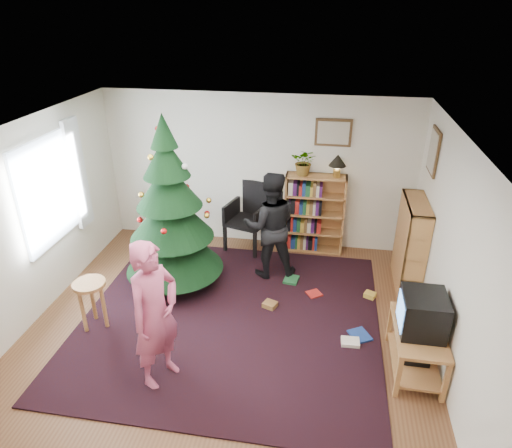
% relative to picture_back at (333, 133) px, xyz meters
% --- Properties ---
extents(floor, '(5.00, 5.00, 0.00)m').
position_rel_picture_back_xyz_m(floor, '(-1.15, -2.48, -1.95)').
color(floor, brown).
rests_on(floor, ground).
extents(ceiling, '(5.00, 5.00, 0.00)m').
position_rel_picture_back_xyz_m(ceiling, '(-1.15, -2.48, 0.55)').
color(ceiling, white).
rests_on(ceiling, wall_back).
extents(wall_back, '(5.00, 0.02, 2.50)m').
position_rel_picture_back_xyz_m(wall_back, '(-1.15, 0.02, -0.70)').
color(wall_back, silver).
rests_on(wall_back, floor).
extents(wall_front, '(5.00, 0.02, 2.50)m').
position_rel_picture_back_xyz_m(wall_front, '(-1.15, -4.97, -0.70)').
color(wall_front, silver).
rests_on(wall_front, floor).
extents(wall_left, '(0.02, 5.00, 2.50)m').
position_rel_picture_back_xyz_m(wall_left, '(-3.65, -2.48, -0.70)').
color(wall_left, silver).
rests_on(wall_left, floor).
extents(wall_right, '(0.02, 5.00, 2.50)m').
position_rel_picture_back_xyz_m(wall_right, '(1.35, -2.48, -0.70)').
color(wall_right, silver).
rests_on(wall_right, floor).
extents(rug, '(3.80, 3.60, 0.02)m').
position_rel_picture_back_xyz_m(rug, '(-1.15, -2.17, -1.94)').
color(rug, black).
rests_on(rug, floor).
extents(window_pane, '(0.04, 1.20, 1.40)m').
position_rel_picture_back_xyz_m(window_pane, '(-3.62, -1.88, -0.45)').
color(window_pane, silver).
rests_on(window_pane, wall_left).
extents(curtain, '(0.06, 0.35, 1.60)m').
position_rel_picture_back_xyz_m(curtain, '(-3.58, -1.18, -0.45)').
color(curtain, silver).
rests_on(curtain, wall_left).
extents(picture_back, '(0.55, 0.03, 0.42)m').
position_rel_picture_back_xyz_m(picture_back, '(0.00, 0.00, 0.00)').
color(picture_back, '#4C3319').
rests_on(picture_back, wall_back).
extents(picture_right, '(0.03, 0.50, 0.60)m').
position_rel_picture_back_xyz_m(picture_right, '(1.33, -0.73, 0.00)').
color(picture_right, '#4C3319').
rests_on(picture_right, wall_right).
extents(christmas_tree, '(1.38, 1.38, 2.50)m').
position_rel_picture_back_xyz_m(christmas_tree, '(-2.11, -1.49, -0.91)').
color(christmas_tree, '#3F2816').
rests_on(christmas_tree, rug).
extents(bookshelf_back, '(0.95, 0.30, 1.30)m').
position_rel_picture_back_xyz_m(bookshelf_back, '(-0.20, -0.14, -1.29)').
color(bookshelf_back, '#B27B3F').
rests_on(bookshelf_back, floor).
extents(bookshelf_right, '(0.30, 0.95, 1.30)m').
position_rel_picture_back_xyz_m(bookshelf_right, '(1.19, -0.94, -1.29)').
color(bookshelf_right, '#B27B3F').
rests_on(bookshelf_right, floor).
extents(tv_stand, '(0.53, 0.95, 0.55)m').
position_rel_picture_back_xyz_m(tv_stand, '(1.07, -2.70, -1.62)').
color(tv_stand, '#B27B3F').
rests_on(tv_stand, floor).
extents(crt_tv, '(0.47, 0.50, 0.44)m').
position_rel_picture_back_xyz_m(crt_tv, '(1.07, -2.70, -1.18)').
color(crt_tv, black).
rests_on(crt_tv, tv_stand).
extents(armchair, '(0.75, 0.76, 1.10)m').
position_rel_picture_back_xyz_m(armchair, '(-1.28, -0.15, -1.35)').
color(armchair, black).
rests_on(armchair, rug).
extents(stool, '(0.40, 0.40, 0.67)m').
position_rel_picture_back_xyz_m(stool, '(-2.81, -2.61, -1.44)').
color(stool, '#B27B3F').
rests_on(stool, floor).
extents(person_standing, '(0.63, 0.73, 1.69)m').
position_rel_picture_back_xyz_m(person_standing, '(-1.68, -3.30, -1.10)').
color(person_standing, '#B44869').
rests_on(person_standing, rug).
extents(person_by_chair, '(0.90, 0.77, 1.63)m').
position_rel_picture_back_xyz_m(person_by_chair, '(-0.80, -1.01, -1.14)').
color(person_by_chair, black).
rests_on(person_by_chair, rug).
extents(potted_plant, '(0.43, 0.39, 0.42)m').
position_rel_picture_back_xyz_m(potted_plant, '(-0.40, -0.14, -0.44)').
color(potted_plant, gray).
rests_on(potted_plant, bookshelf_back).
extents(table_lamp, '(0.27, 0.27, 0.36)m').
position_rel_picture_back_xyz_m(table_lamp, '(0.10, -0.14, -0.41)').
color(table_lamp, '#A57F33').
rests_on(table_lamp, bookshelf_back).
extents(floor_clutter, '(1.54, 1.45, 0.08)m').
position_rel_picture_back_xyz_m(floor_clutter, '(0.05, -1.77, -1.91)').
color(floor_clutter, '#A51E19').
rests_on(floor_clutter, rug).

